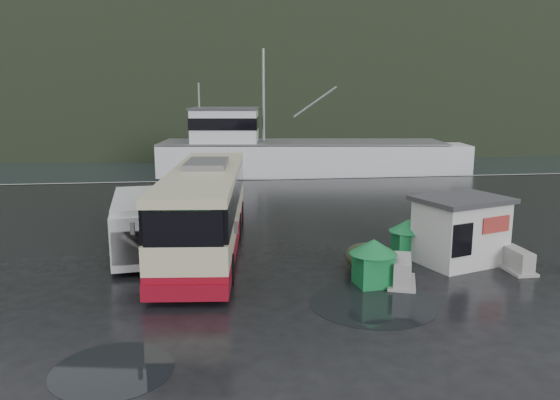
{
  "coord_description": "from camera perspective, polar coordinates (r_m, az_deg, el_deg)",
  "views": [
    {
      "loc": [
        -3.53,
        -19.1,
        6.3
      ],
      "look_at": [
        -0.65,
        3.86,
        1.7
      ],
      "focal_mm": 35.0,
      "sensor_mm": 36.0,
      "label": 1
    }
  ],
  "objects": [
    {
      "name": "ground",
      "position": [
        20.42,
        3.18,
        -6.75
      ],
      "size": [
        160.0,
        160.0,
        0.0
      ],
      "primitive_type": "plane",
      "color": "black",
      "rests_on": "ground"
    },
    {
      "name": "harbor_water",
      "position": [
        129.31,
        -5.63,
        8.4
      ],
      "size": [
        300.0,
        180.0,
        0.02
      ],
      "primitive_type": "cube",
      "color": "black",
      "rests_on": "ground"
    },
    {
      "name": "quay_edge",
      "position": [
        39.77,
        -1.96,
        2.12
      ],
      "size": [
        160.0,
        0.6,
        1.5
      ],
      "primitive_type": "cube",
      "color": "#999993",
      "rests_on": "ground"
    },
    {
      "name": "headland",
      "position": [
        269.52,
        -4.32,
        9.88
      ],
      "size": [
        780.0,
        540.0,
        570.0
      ],
      "primitive_type": "ellipsoid",
      "color": "black",
      "rests_on": "ground"
    },
    {
      "name": "coach_bus",
      "position": [
        22.57,
        -7.7,
        -5.08
      ],
      "size": [
        4.25,
        12.68,
        3.52
      ],
      "primitive_type": null,
      "rotation": [
        0.0,
        0.0,
        -0.09
      ],
      "color": "beige",
      "rests_on": "ground"
    },
    {
      "name": "white_van",
      "position": [
        22.31,
        -14.47,
        -5.53
      ],
      "size": [
        2.57,
        5.78,
        2.34
      ],
      "primitive_type": null,
      "rotation": [
        0.0,
        0.0,
        0.12
      ],
      "color": "silver",
      "rests_on": "ground"
    },
    {
      "name": "waste_bin_left",
      "position": [
        21.89,
        13.14,
        -5.79
      ],
      "size": [
        1.08,
        1.08,
        1.49
      ],
      "primitive_type": null,
      "rotation": [
        0.0,
        0.0,
        0.01
      ],
      "color": "#147336",
      "rests_on": "ground"
    },
    {
      "name": "waste_bin_right",
      "position": [
        18.58,
        9.63,
        -8.75
      ],
      "size": [
        1.24,
        1.24,
        1.58
      ],
      "primitive_type": null,
      "rotation": [
        0.0,
        0.0,
        0.1
      ],
      "color": "#147336",
      "rests_on": "ground"
    },
    {
      "name": "dome_tent",
      "position": [
        19.83,
        9.6,
        -7.45
      ],
      "size": [
        2.28,
        2.84,
        0.99
      ],
      "primitive_type": null,
      "rotation": [
        0.0,
        0.0,
        0.2
      ],
      "color": "#2A341F",
      "rests_on": "ground"
    },
    {
      "name": "ticket_kiosk",
      "position": [
        21.67,
        18.12,
        -6.24
      ],
      "size": [
        3.83,
        3.35,
        2.51
      ],
      "primitive_type": null,
      "rotation": [
        0.0,
        0.0,
        0.33
      ],
      "color": "silver",
      "rests_on": "ground"
    },
    {
      "name": "jersey_barrier_a",
      "position": [
        18.89,
        12.59,
        -8.53
      ],
      "size": [
        1.43,
        1.97,
        0.89
      ],
      "primitive_type": null,
      "rotation": [
        0.0,
        0.0,
        -0.34
      ],
      "color": "#999993",
      "rests_on": "ground"
    },
    {
      "name": "jersey_barrier_b",
      "position": [
        21.47,
        23.42,
        -6.78
      ],
      "size": [
        0.84,
        1.63,
        0.8
      ],
      "primitive_type": null,
      "rotation": [
        0.0,
        0.0,
        0.02
      ],
      "color": "#999993",
      "rests_on": "ground"
    },
    {
      "name": "fishing_trawler",
      "position": [
        47.26,
        2.29,
        3.58
      ],
      "size": [
        28.93,
        9.58,
        11.35
      ],
      "primitive_type": null,
      "rotation": [
        0.0,
        0.0,
        -0.12
      ],
      "color": "silver",
      "rests_on": "ground"
    },
    {
      "name": "puddles",
      "position": [
        15.53,
        1.83,
        -12.69
      ],
      "size": [
        10.49,
        6.53,
        0.01
      ],
      "color": "black",
      "rests_on": "ground"
    }
  ]
}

